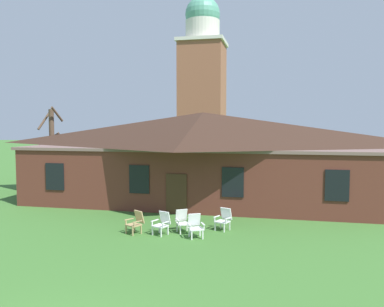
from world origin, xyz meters
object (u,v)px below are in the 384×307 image
lawn_chair_near_door (162,223)px  lawn_chair_left_end (183,220)px  lawn_chair_right_end (224,219)px  lawn_chair_by_porch (136,222)px  lawn_chair_middle (195,225)px

lawn_chair_near_door → lawn_chair_left_end: 0.94m
lawn_chair_near_door → lawn_chair_right_end: 2.76m
lawn_chair_by_porch → lawn_chair_middle: (2.59, -0.04, 0.00)m
lawn_chair_by_porch → lawn_chair_near_door: 1.14m
lawn_chair_by_porch → lawn_chair_near_door: size_ratio=1.00×
lawn_chair_right_end → lawn_chair_left_end: bearing=-157.5°
lawn_chair_near_door → lawn_chair_left_end: same height
lawn_chair_left_end → lawn_chair_middle: (0.69, -0.69, 0.00)m
lawn_chair_left_end → lawn_chair_right_end: (1.70, 0.70, 0.00)m
lawn_chair_by_porch → lawn_chair_middle: same height
lawn_chair_near_door → lawn_chair_middle: 1.46m
lawn_chair_near_door → lawn_chair_right_end: size_ratio=1.00×
lawn_chair_right_end → lawn_chair_middle: bearing=-125.8°
lawn_chair_near_door → lawn_chair_by_porch: bearing=-175.8°
lawn_chair_left_end → lawn_chair_right_end: 1.84m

